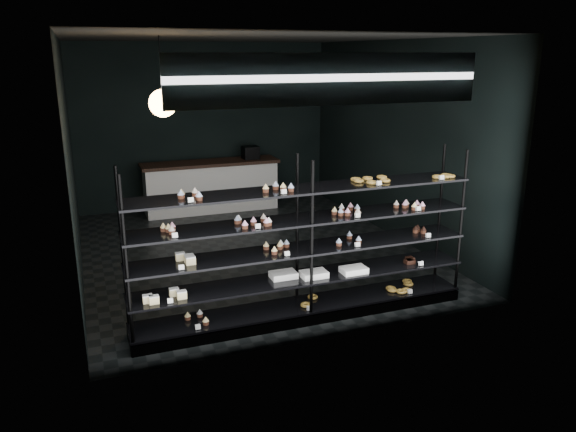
% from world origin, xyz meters
% --- Properties ---
extents(room, '(5.01, 6.01, 3.20)m').
position_xyz_m(room, '(0.00, 0.00, 1.60)').
color(room, black).
rests_on(room, ground).
extents(display_shelf, '(4.00, 0.50, 1.91)m').
position_xyz_m(display_shelf, '(-0.11, -2.45, 0.63)').
color(display_shelf, black).
rests_on(display_shelf, room).
extents(signage, '(3.30, 0.05, 0.50)m').
position_xyz_m(signage, '(0.00, -2.93, 2.75)').
color(signage, '#0B1A3A').
rests_on(signage, room).
extents(pendant_lamp, '(0.31, 0.31, 0.89)m').
position_xyz_m(pendant_lamp, '(-1.44, -1.52, 2.45)').
color(pendant_lamp, black).
rests_on(pendant_lamp, room).
extents(service_counter, '(2.64, 0.65, 1.23)m').
position_xyz_m(service_counter, '(-0.01, 2.50, 0.50)').
color(service_counter, silver).
rests_on(service_counter, room).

